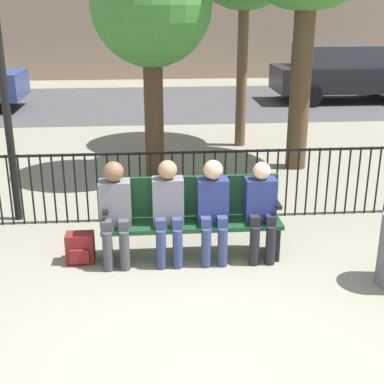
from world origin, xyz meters
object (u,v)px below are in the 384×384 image
(seated_person_3, at_px, (261,206))
(parked_car_1, at_px, (344,72))
(seated_person_2, at_px, (213,205))
(park_bench, at_px, (191,214))
(seated_person_0, at_px, (115,208))
(backpack, at_px, (80,248))
(tree_1, at_px, (151,8))
(seated_person_1, at_px, (168,206))

(seated_person_3, height_order, parked_car_1, parked_car_1)
(seated_person_2, relative_size, seated_person_3, 1.03)
(seated_person_3, bearing_deg, park_bench, 169.94)
(seated_person_0, xyz_separation_m, backpack, (-0.41, 0.05, -0.50))
(backpack, bearing_deg, park_bench, 3.69)
(park_bench, height_order, tree_1, tree_1)
(backpack, xyz_separation_m, tree_1, (0.90, 3.08, 2.51))
(tree_1, relative_size, parked_car_1, 0.87)
(seated_person_1, height_order, tree_1, tree_1)
(park_bench, bearing_deg, seated_person_3, -10.06)
(park_bench, distance_m, seated_person_1, 0.34)
(seated_person_0, distance_m, parked_car_1, 11.61)
(seated_person_0, distance_m, seated_person_2, 1.07)
(seated_person_0, distance_m, seated_person_3, 1.61)
(backpack, bearing_deg, tree_1, 73.71)
(seated_person_1, distance_m, tree_1, 3.72)
(seated_person_2, xyz_separation_m, backpack, (-1.48, 0.05, -0.49))
(seated_person_3, bearing_deg, parked_car_1, 65.52)
(seated_person_3, bearing_deg, seated_person_1, 179.84)
(seated_person_3, relative_size, parked_car_1, 0.27)
(seated_person_1, distance_m, backpack, 1.11)
(backpack, height_order, tree_1, tree_1)
(park_bench, relative_size, seated_person_0, 1.71)
(seated_person_2, distance_m, backpack, 1.56)
(seated_person_1, bearing_deg, tree_1, 91.67)
(park_bench, xyz_separation_m, tree_1, (-0.36, 3.00, 2.18))
(park_bench, relative_size, seated_person_3, 1.78)
(park_bench, height_order, seated_person_3, seated_person_3)
(seated_person_0, relative_size, tree_1, 0.32)
(seated_person_1, distance_m, parked_car_1, 11.31)
(park_bench, distance_m, seated_person_3, 0.79)
(seated_person_1, bearing_deg, seated_person_3, -0.16)
(park_bench, xyz_separation_m, seated_person_0, (-0.84, -0.13, 0.16))
(seated_person_3, relative_size, backpack, 3.28)
(backpack, bearing_deg, parked_car_1, 56.44)
(park_bench, height_order, seated_person_0, seated_person_0)
(tree_1, bearing_deg, parked_car_1, 50.21)
(backpack, bearing_deg, seated_person_2, -2.02)
(seated_person_3, distance_m, tree_1, 3.90)
(seated_person_3, xyz_separation_m, parked_car_1, (4.50, 9.87, 0.21))
(park_bench, distance_m, backpack, 1.30)
(park_bench, bearing_deg, seated_person_1, -153.47)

